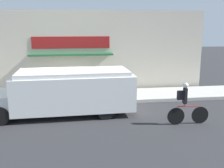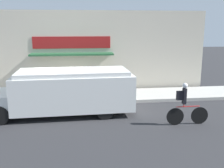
% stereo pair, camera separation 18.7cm
% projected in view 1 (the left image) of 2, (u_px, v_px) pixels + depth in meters
% --- Properties ---
extents(ground_plane, '(70.00, 70.00, 0.00)m').
position_uv_depth(ground_plane, '(58.00, 106.00, 13.12)').
color(ground_plane, '#2B2B2D').
extents(sidewalk, '(28.00, 2.53, 0.17)m').
position_uv_depth(sidewalk, '(59.00, 98.00, 14.32)').
color(sidewalk, '#ADAAA3').
rests_on(sidewalk, ground_plane).
extents(storefront, '(17.55, 1.08, 4.82)m').
position_uv_depth(storefront, '(60.00, 52.00, 15.31)').
color(storefront, beige).
rests_on(storefront, ground_plane).
extents(school_bus, '(7.04, 2.68, 2.02)m').
position_uv_depth(school_bus, '(63.00, 92.00, 11.69)').
color(school_bus, white).
rests_on(school_bus, ground_plane).
extents(cyclist, '(1.75, 0.21, 1.74)m').
position_uv_depth(cyclist, '(186.00, 105.00, 10.55)').
color(cyclist, black).
rests_on(cyclist, ground_plane).
extents(trash_bin, '(0.46, 0.46, 0.78)m').
position_uv_depth(trash_bin, '(27.00, 88.00, 14.58)').
color(trash_bin, '#38383D').
rests_on(trash_bin, sidewalk).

